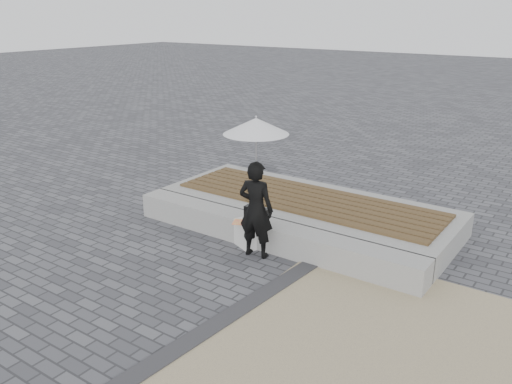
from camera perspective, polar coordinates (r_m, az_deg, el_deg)
ground at (r=7.19m, az=-5.97°, el=-10.13°), size 80.00×80.00×0.00m
edging_band at (r=6.43m, az=-3.75°, el=-13.68°), size 0.61×5.20×0.04m
seating_ledge at (r=8.24m, az=1.28°, el=-4.52°), size 5.00×0.45×0.40m
timber_platform at (r=9.19m, az=5.45°, el=-2.05°), size 5.00×2.00×0.40m
timber_decking at (r=9.11m, az=5.50°, el=-0.76°), size 4.60×1.40×0.04m
woman at (r=7.73m, az=-0.00°, el=-1.90°), size 0.58×0.44×1.46m
parasol at (r=7.38m, az=-0.00°, el=7.08°), size 0.92×0.92×1.18m
handbag at (r=8.04m, az=0.05°, el=-2.55°), size 0.38×0.14×0.27m
canvas_tote at (r=8.20m, az=-1.17°, el=-4.55°), size 0.43×0.31×0.42m
magazine at (r=8.08m, az=-1.39°, el=-3.26°), size 0.37×0.33×0.01m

